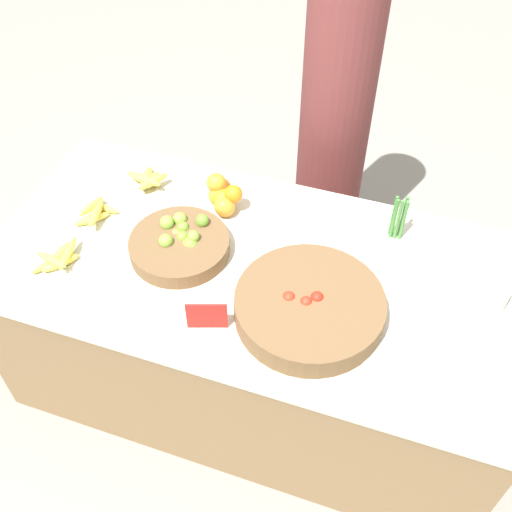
# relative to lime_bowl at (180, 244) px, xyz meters

# --- Properties ---
(ground_plane) EXTENTS (12.00, 12.00, 0.00)m
(ground_plane) POSITION_rel_lime_bowl_xyz_m (0.27, 0.02, -0.72)
(ground_plane) COLOR gray
(market_table) EXTENTS (1.84, 0.91, 0.69)m
(market_table) POSITION_rel_lime_bowl_xyz_m (0.27, 0.02, -0.38)
(market_table) COLOR olive
(market_table) RESTS_ON ground_plane
(lime_bowl) EXTENTS (0.34, 0.34, 0.10)m
(lime_bowl) POSITION_rel_lime_bowl_xyz_m (0.00, 0.00, 0.00)
(lime_bowl) COLOR brown
(lime_bowl) RESTS_ON market_table
(tomato_basket) EXTENTS (0.47, 0.47, 0.09)m
(tomato_basket) POSITION_rel_lime_bowl_xyz_m (0.49, -0.13, 0.01)
(tomato_basket) COLOR brown
(tomato_basket) RESTS_ON market_table
(orange_pile) EXTENTS (0.15, 0.17, 0.12)m
(orange_pile) POSITION_rel_lime_bowl_xyz_m (0.06, 0.26, 0.01)
(orange_pile) COLOR orange
(orange_pile) RESTS_ON market_table
(metal_bowl) EXTENTS (0.32, 0.32, 0.09)m
(metal_bowl) POSITION_rel_lime_bowl_xyz_m (0.92, 0.14, 0.01)
(metal_bowl) COLOR silver
(metal_bowl) RESTS_ON market_table
(price_sign) EXTENTS (0.12, 0.05, 0.11)m
(price_sign) POSITION_rel_lime_bowl_xyz_m (0.21, -0.27, 0.02)
(price_sign) COLOR red
(price_sign) RESTS_ON market_table
(veg_bundle) EXTENTS (0.05, 0.04, 0.17)m
(veg_bundle) POSITION_rel_lime_bowl_xyz_m (0.69, 0.31, 0.05)
(veg_bundle) COLOR #428438
(veg_bundle) RESTS_ON market_table
(banana_bunch_middle_left) EXTENTS (0.14, 0.19, 0.05)m
(banana_bunch_middle_left) POSITION_rel_lime_bowl_xyz_m (-0.36, -0.18, -0.01)
(banana_bunch_middle_left) COLOR #EFDB4C
(banana_bunch_middle_left) RESTS_ON market_table
(banana_bunch_front_right) EXTENTS (0.13, 0.18, 0.06)m
(banana_bunch_front_right) POSITION_rel_lime_bowl_xyz_m (-0.36, 0.06, -0.01)
(banana_bunch_front_right) COLOR #EFDB4C
(banana_bunch_front_right) RESTS_ON market_table
(banana_bunch_middle_right) EXTENTS (0.17, 0.17, 0.06)m
(banana_bunch_middle_right) POSITION_rel_lime_bowl_xyz_m (-0.26, 0.28, -0.00)
(banana_bunch_middle_right) COLOR #EFDB4C
(banana_bunch_middle_right) RESTS_ON market_table
(vendor_person) EXTENTS (0.30, 0.30, 1.63)m
(vendor_person) POSITION_rel_lime_bowl_xyz_m (0.33, 0.86, 0.04)
(vendor_person) COLOR brown
(vendor_person) RESTS_ON ground_plane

